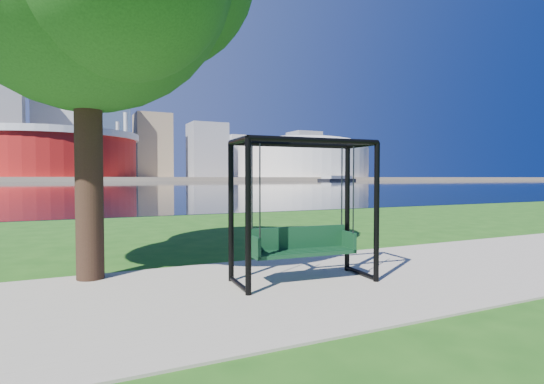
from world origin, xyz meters
TOP-DOWN VIEW (x-y plane):
  - ground at (0.00, 0.00)m, footprint 900.00×900.00m
  - path at (0.00, -0.50)m, footprint 120.00×4.00m
  - river at (0.00, 102.00)m, footprint 900.00×180.00m
  - far_bank at (0.00, 306.00)m, footprint 900.00×228.00m
  - stadium at (-10.00, 235.00)m, footprint 83.00×83.00m
  - arena at (135.00, 235.00)m, footprint 84.00×84.00m
  - skyline at (-4.27, 319.39)m, footprint 392.00×66.00m
  - swing at (0.24, -0.37)m, footprint 2.19×1.08m
  - barge at (128.76, 186.23)m, footprint 28.61×18.55m

SIDE VIEW (x-z plane):
  - ground at x=0.00m, z-range 0.00..0.00m
  - river at x=0.00m, z-range 0.00..0.02m
  - path at x=0.00m, z-range 0.00..0.03m
  - far_bank at x=0.00m, z-range 0.00..2.00m
  - swing at x=0.24m, z-range -0.04..2.14m
  - barge at x=128.76m, z-range -0.13..2.68m
  - stadium at x=-10.00m, z-range -1.77..30.23m
  - arena at x=135.00m, z-range 2.59..29.15m
  - skyline at x=-4.27m, z-range -12.36..84.14m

